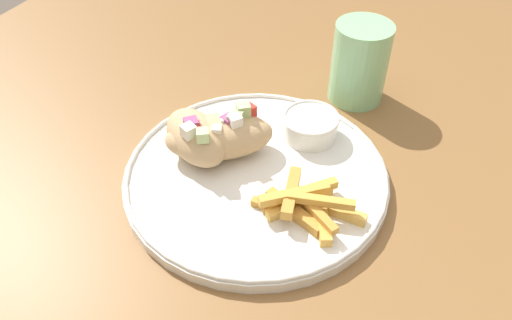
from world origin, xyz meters
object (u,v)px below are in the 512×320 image
fries_pile (304,204)px  sauce_ramekin (310,125)px  plate (256,175)px  pita_sandwich_far (220,135)px  pita_sandwich_near (196,137)px  water_glass (359,66)px

fries_pile → sauce_ramekin: 0.13m
sauce_ramekin → plate: bearing=-110.5°
fries_pile → pita_sandwich_far: bearing=159.6°
pita_sandwich_near → fries_pile: bearing=19.5°
plate → pita_sandwich_far: size_ratio=2.17×
pita_sandwich_far → water_glass: 0.23m
fries_pile → water_glass: bearing=93.5°
plate → pita_sandwich_far: (-0.06, 0.01, 0.03)m
pita_sandwich_near → sauce_ramekin: size_ratio=1.63×
plate → sauce_ramekin: (0.03, 0.09, 0.02)m
pita_sandwich_far → sauce_ramekin: size_ratio=2.00×
plate → fries_pile: bearing=-24.5°
plate → water_glass: bearing=75.2°
sauce_ramekin → water_glass: water_glass is taller
sauce_ramekin → water_glass: bearing=79.4°
pita_sandwich_near → pita_sandwich_far: same height
plate → water_glass: 0.23m
plate → pita_sandwich_near: bearing=-178.8°
pita_sandwich_far → fries_pile: 0.14m
water_glass → pita_sandwich_far: bearing=-118.8°
pita_sandwich_near → sauce_ramekin: bearing=70.6°
plate → pita_sandwich_far: pita_sandwich_far is taller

